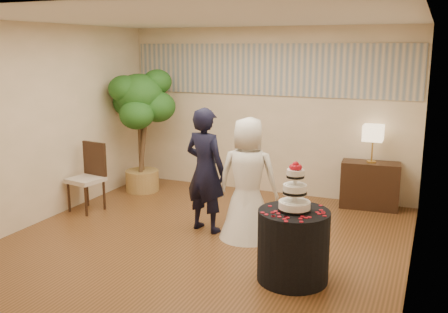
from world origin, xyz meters
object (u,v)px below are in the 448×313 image
at_px(side_chair, 85,178).
at_px(table_lamp, 373,144).
at_px(bride, 248,178).
at_px(console, 370,185).
at_px(groom, 205,170).
at_px(cake_table, 293,246).
at_px(wedding_cake, 295,186).
at_px(ficus_tree, 141,130).

bearing_deg(side_chair, table_lamp, 33.90).
relative_size(bride, console, 1.83).
bearing_deg(groom, side_chair, 11.75).
relative_size(cake_table, side_chair, 0.75).
bearing_deg(wedding_cake, groom, 146.62).
xyz_separation_m(groom, cake_table, (1.50, -0.99, -0.46)).
distance_m(groom, table_lamp, 2.71).
bearing_deg(cake_table, side_chair, 163.87).
distance_m(groom, wedding_cake, 1.81).
bearing_deg(wedding_cake, side_chair, 163.87).
relative_size(ficus_tree, side_chair, 2.06).
bearing_deg(wedding_cake, ficus_tree, 145.57).
distance_m(cake_table, console, 2.91).
bearing_deg(ficus_tree, cake_table, -34.43).
xyz_separation_m(cake_table, side_chair, (-3.54, 1.02, 0.13)).
xyz_separation_m(bride, cake_table, (0.89, -0.98, -0.41)).
bearing_deg(side_chair, bride, 7.86).
xyz_separation_m(cake_table, console, (0.43, 2.88, -0.02)).
height_order(console, ficus_tree, ficus_tree).
relative_size(console, table_lamp, 1.51).
bearing_deg(table_lamp, ficus_tree, -171.12).
distance_m(console, side_chair, 4.39).
bearing_deg(side_chair, wedding_cake, -7.29).
bearing_deg(bride, cake_table, 123.86).
relative_size(console, ficus_tree, 0.41).
bearing_deg(cake_table, table_lamp, 81.46).
height_order(table_lamp, ficus_tree, ficus_tree).
xyz_separation_m(console, table_lamp, (0.00, 0.00, 0.66)).
distance_m(ficus_tree, side_chair, 1.40).
distance_m(bride, side_chair, 2.67).
relative_size(groom, bride, 1.06).
height_order(groom, side_chair, groom).
distance_m(bride, console, 2.36).
distance_m(groom, cake_table, 1.86).
bearing_deg(console, table_lamp, 0.00).
distance_m(groom, console, 2.75).
height_order(console, side_chair, side_chair).
xyz_separation_m(cake_table, wedding_cake, (0.00, 0.00, 0.66)).
height_order(wedding_cake, console, wedding_cake).
bearing_deg(ficus_tree, console, 8.88).
xyz_separation_m(wedding_cake, console, (0.43, 2.88, -0.68)).
height_order(wedding_cake, side_chair, wedding_cake).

